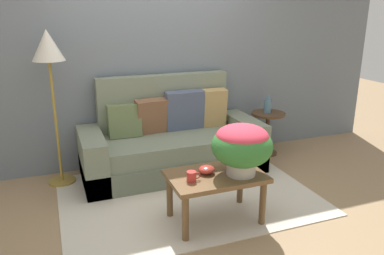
% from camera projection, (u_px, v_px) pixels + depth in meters
% --- Properties ---
extents(ground_plane, '(14.00, 14.00, 0.00)m').
position_uv_depth(ground_plane, '(188.00, 196.00, 3.99)').
color(ground_plane, '#997A56').
extents(wall_back, '(6.40, 0.12, 2.97)m').
position_uv_depth(wall_back, '(154.00, 43.00, 4.59)').
color(wall_back, slate).
rests_on(wall_back, ground).
extents(area_rug, '(2.56, 1.86, 0.01)m').
position_uv_depth(area_rug, '(187.00, 195.00, 4.01)').
color(area_rug, beige).
rests_on(area_rug, ground).
extents(couch, '(2.10, 0.86, 1.12)m').
position_uv_depth(couch, '(172.00, 143.00, 4.54)').
color(couch, '#626B59').
rests_on(couch, ground).
extents(coffee_table, '(0.85, 0.55, 0.46)m').
position_uv_depth(coffee_table, '(216.00, 182.00, 3.43)').
color(coffee_table, brown).
rests_on(coffee_table, ground).
extents(side_table, '(0.44, 0.44, 0.57)m').
position_uv_depth(side_table, '(268.00, 126.00, 5.05)').
color(side_table, '#4C331E').
rests_on(side_table, ground).
extents(floor_lamp, '(0.33, 0.33, 1.68)m').
position_uv_depth(floor_lamp, '(49.00, 58.00, 3.90)').
color(floor_lamp, olive).
rests_on(floor_lamp, ground).
extents(potted_plant, '(0.54, 0.54, 0.46)m').
position_uv_depth(potted_plant, '(242.00, 145.00, 3.32)').
color(potted_plant, '#B7B2A8').
rests_on(potted_plant, coffee_table).
extents(coffee_mug, '(0.13, 0.08, 0.09)m').
position_uv_depth(coffee_mug, '(192.00, 176.00, 3.25)').
color(coffee_mug, red).
rests_on(coffee_mug, coffee_table).
extents(snack_bowl, '(0.15, 0.15, 0.07)m').
position_uv_depth(snack_bowl, '(207.00, 169.00, 3.40)').
color(snack_bowl, '#B2382D').
rests_on(snack_bowl, coffee_table).
extents(table_vase, '(0.10, 0.10, 0.24)m').
position_uv_depth(table_vase, '(268.00, 106.00, 4.97)').
color(table_vase, slate).
rests_on(table_vase, side_table).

